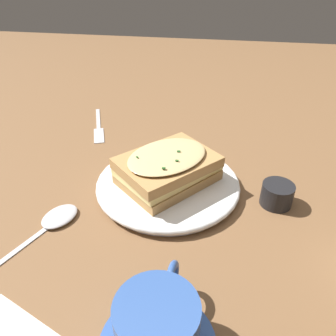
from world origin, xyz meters
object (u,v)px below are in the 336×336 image
at_px(teacup_with_saucer, 158,327).
at_px(fork, 99,128).
at_px(sandwich, 168,168).
at_px(dinner_plate, 168,184).
at_px(spoon, 55,220).
at_px(condiment_pot, 277,194).

bearing_deg(teacup_with_saucer, fork, 32.39).
bearing_deg(sandwich, dinner_plate, -92.35).
height_order(dinner_plate, sandwich, sandwich).
height_order(dinner_plate, spoon, dinner_plate).
bearing_deg(spoon, teacup_with_saucer, -16.27).
relative_size(dinner_plate, teacup_with_saucer, 1.75).
bearing_deg(spoon, dinner_plate, 58.84).
bearing_deg(spoon, condiment_pot, 39.96).
bearing_deg(dinner_plate, teacup_with_saucer, 97.73).
bearing_deg(condiment_pot, fork, -28.49).
height_order(sandwich, condiment_pot, sandwich).
bearing_deg(dinner_plate, fork, -44.71).
bearing_deg(spoon, fork, 120.63).
xyz_separation_m(fork, spoon, (-0.04, 0.31, 0.00)).
bearing_deg(teacup_with_saucer, condiment_pot, -23.40).
xyz_separation_m(sandwich, fork, (0.20, -0.20, -0.04)).
relative_size(dinner_plate, fork, 1.41).
relative_size(sandwich, spoon, 1.13).
distance_m(teacup_with_saucer, fork, 0.53).
bearing_deg(teacup_with_saucer, dinner_plate, 13.33).
relative_size(teacup_with_saucer, spoon, 0.82).
xyz_separation_m(sandwich, spoon, (0.16, 0.11, -0.04)).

